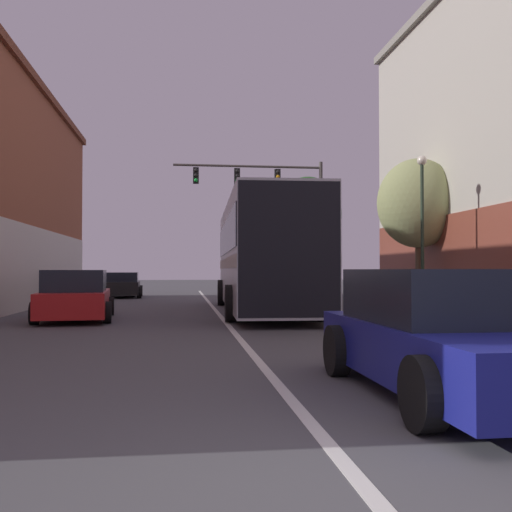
{
  "coord_description": "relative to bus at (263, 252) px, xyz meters",
  "views": [
    {
      "loc": [
        -1.17,
        -3.66,
        1.39
      ],
      "look_at": [
        1.07,
        14.3,
        1.81
      ],
      "focal_mm": 42.0,
      "sensor_mm": 36.0,
      "label": 1
    }
  ],
  "objects": [
    {
      "name": "parked_car_left_mid",
      "position": [
        -5.72,
        11.29,
        -1.37
      ],
      "size": [
        2.23,
        3.93,
        1.27
      ],
      "rotation": [
        0.0,
        0.0,
        1.62
      ],
      "color": "black",
      "rests_on": "ground_plane"
    },
    {
      "name": "traffic_signal_gantry",
      "position": [
        1.94,
        10.09,
        3.13
      ],
      "size": [
        7.55,
        0.36,
        6.9
      ],
      "color": "#514C47",
      "rests_on": "ground_plane"
    },
    {
      "name": "lane_center_line",
      "position": [
        -1.51,
        -0.93,
        -1.97
      ],
      "size": [
        0.14,
        42.08,
        0.01
      ],
      "color": "silver",
      "rests_on": "ground_plane"
    },
    {
      "name": "parked_car_left_near",
      "position": [
        -5.61,
        -2.44,
        -1.32
      ],
      "size": [
        2.29,
        4.57,
        1.39
      ],
      "rotation": [
        0.0,
        0.0,
        1.66
      ],
      "color": "red",
      "rests_on": "ground_plane"
    },
    {
      "name": "hatchback_foreground",
      "position": [
        0.21,
        -13.22,
        -1.31
      ],
      "size": [
        1.93,
        4.49,
        1.4
      ],
      "rotation": [
        0.0,
        0.0,
        1.58
      ],
      "color": "navy",
      "rests_on": "ground_plane"
    },
    {
      "name": "street_lamp",
      "position": [
        4.25,
        -3.05,
        0.56
      ],
      "size": [
        0.28,
        0.28,
        4.72
      ],
      "color": "#233323",
      "rests_on": "ground_plane"
    },
    {
      "name": "bus",
      "position": [
        0.0,
        0.0,
        0.0
      ],
      "size": [
        3.08,
        12.24,
        3.52
      ],
      "rotation": [
        0.0,
        0.0,
        1.54
      ],
      "color": "#B7B7BC",
      "rests_on": "ground_plane"
    },
    {
      "name": "street_tree_far",
      "position": [
        4.25,
        12.84,
        2.5
      ],
      "size": [
        3.78,
        3.4,
        6.56
      ],
      "color": "#3D2D1E",
      "rests_on": "ground_plane"
    },
    {
      "name": "street_tree_near",
      "position": [
        5.39,
        0.06,
        1.71
      ],
      "size": [
        2.79,
        2.51,
        5.23
      ],
      "color": "brown",
      "rests_on": "ground_plane"
    },
    {
      "name": "ground_plane",
      "position": [
        -1.51,
        -15.97,
        -1.98
      ],
      "size": [
        160.0,
        160.0,
        0.0
      ],
      "primitive_type": "plane",
      "color": "#4C4C4F"
    }
  ]
}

